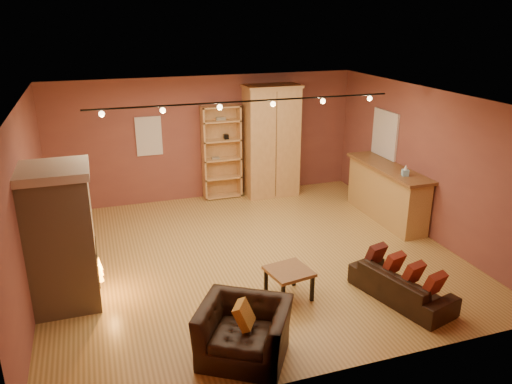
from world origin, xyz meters
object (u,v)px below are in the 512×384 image
object	(u,v)px
fireplace	(62,238)
loveseat	(402,279)
bar_counter	(386,192)
armoire	(271,141)
armchair	(244,323)
coffee_table	(289,274)
bookcase	(221,151)

from	to	relation	value
fireplace	loveseat	bearing A→B (deg)	-17.56
loveseat	bar_counter	bearing A→B (deg)	-43.21
armoire	armchair	size ratio (longest dim) A/B	1.99
coffee_table	bookcase	bearing A→B (deg)	87.81
bar_counter	coffee_table	xyz separation A→B (m)	(-3.09, -2.24, -0.18)
bookcase	armchair	xyz separation A→B (m)	(-1.23, -5.75, -0.62)
fireplace	coffee_table	size ratio (longest dim) A/B	3.01
armchair	coffee_table	xyz separation A→B (m)	(1.05, 1.11, -0.08)
armoire	bar_counter	distance (m)	2.89
fireplace	bar_counter	xyz separation A→B (m)	(6.24, 1.34, -0.48)
bookcase	bar_counter	world-z (taller)	bookcase
armoire	loveseat	bearing A→B (deg)	-87.13
armoire	coffee_table	bearing A→B (deg)	-106.71
fireplace	bar_counter	distance (m)	6.40
fireplace	armoire	distance (m)	5.70
bookcase	coffee_table	bearing A→B (deg)	-92.19
bookcase	coffee_table	size ratio (longest dim) A/B	3.06
bookcase	fireplace	bearing A→B (deg)	-131.73
fireplace	bookcase	world-z (taller)	bookcase
bookcase	bar_counter	distance (m)	3.80
fireplace	coffee_table	bearing A→B (deg)	-15.94
bar_counter	coffee_table	size ratio (longest dim) A/B	3.39
armchair	bookcase	bearing A→B (deg)	109.62
loveseat	fireplace	bearing A→B (deg)	57.19
bookcase	bar_counter	xyz separation A→B (m)	(2.91, -2.39, -0.52)
armchair	coffee_table	size ratio (longest dim) A/B	1.85
bookcase	loveseat	size ratio (longest dim) A/B	1.27
armoire	bar_counter	xyz separation A→B (m)	(1.76, -2.18, -0.72)
loveseat	armchair	xyz separation A→B (m)	(-2.63, -0.51, 0.14)
armoire	loveseat	world-z (taller)	armoire
bookcase	loveseat	distance (m)	5.47
armoire	coffee_table	world-z (taller)	armoire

